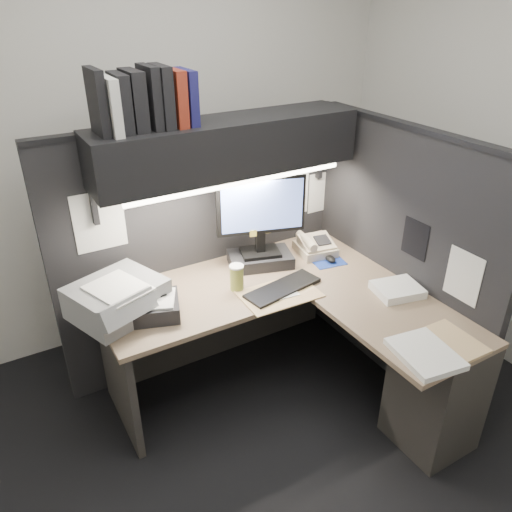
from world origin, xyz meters
name	(u,v)px	position (x,y,z in m)	size (l,w,h in m)	color
floor	(276,438)	(0.00, 0.00, 0.00)	(3.50, 3.50, 0.00)	black
wall_back	(160,144)	(0.00, 1.50, 1.35)	(3.50, 0.04, 2.70)	silver
partition_back	(204,249)	(0.03, 0.93, 0.80)	(1.90, 0.06, 1.60)	black
partition_right	(397,262)	(0.98, 0.18, 0.80)	(0.06, 1.50, 1.60)	black
desk	(340,353)	(0.43, 0.00, 0.44)	(1.70, 1.53, 0.73)	#8C6F59
overhead_shelf	(227,146)	(0.12, 0.75, 1.50)	(1.55, 0.34, 0.30)	black
task_light_tube	(240,183)	(0.12, 0.61, 1.33)	(0.04, 0.04, 1.32)	white
monitor	(261,231)	(0.30, 0.68, 0.96)	(0.53, 0.34, 0.58)	black
keyboard	(283,288)	(0.26, 0.35, 0.74)	(0.47, 0.16, 0.02)	black
mousepad	(327,261)	(0.70, 0.51, 0.73)	(0.20, 0.18, 0.00)	navy
mouse	(330,259)	(0.71, 0.49, 0.75)	(0.06, 0.09, 0.03)	black
telephone	(315,246)	(0.70, 0.64, 0.78)	(0.23, 0.24, 0.09)	beige
coffee_cup	(237,278)	(0.03, 0.49, 0.80)	(0.08, 0.08, 0.15)	#B3A947
printer	(117,299)	(-0.63, 0.61, 0.82)	(0.45, 0.38, 0.18)	gray
notebook_stack	(150,307)	(-0.49, 0.50, 0.78)	(0.30, 0.25, 0.09)	black
open_folder	(279,294)	(0.21, 0.32, 0.73)	(0.44, 0.29, 0.01)	tan
paper_stack_a	(397,290)	(0.80, -0.01, 0.75)	(0.25, 0.22, 0.05)	white
paper_stack_b	(425,354)	(0.51, -0.49, 0.75)	(0.25, 0.32, 0.03)	white
manila_stack	(451,342)	(0.70, -0.48, 0.74)	(0.23, 0.30, 0.02)	tan
binder_row	(143,100)	(-0.33, 0.76, 1.79)	(0.50, 0.26, 0.30)	black
pinned_papers	(288,221)	(0.42, 0.56, 1.05)	(1.76, 1.31, 0.51)	white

